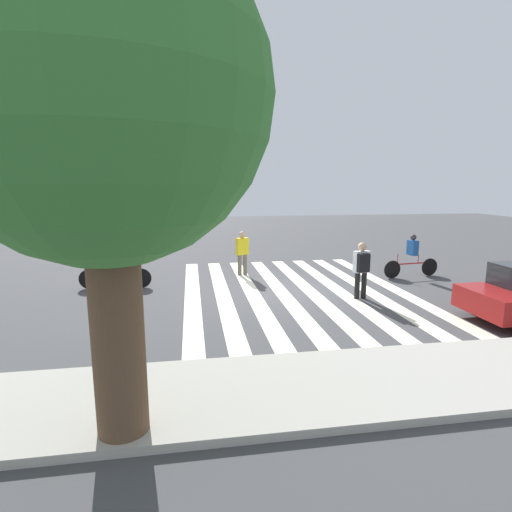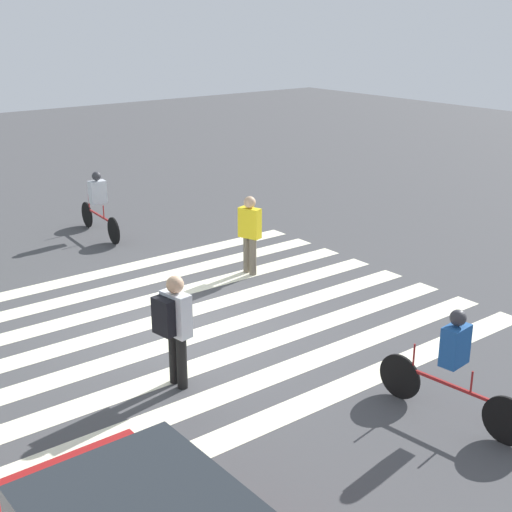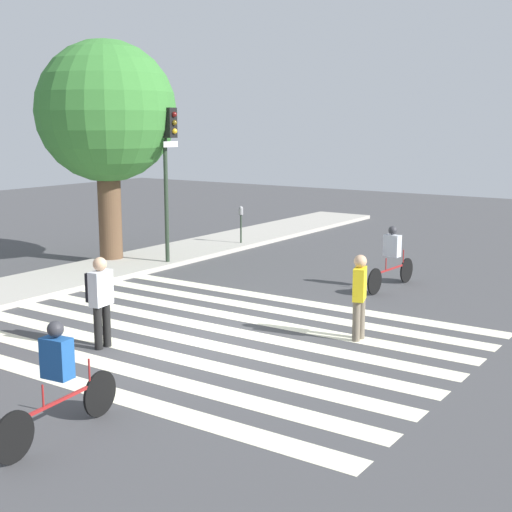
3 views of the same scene
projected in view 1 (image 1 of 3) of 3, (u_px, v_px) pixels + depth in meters
The scene contains 9 objects.
ground_plane at pixel (295, 291), 13.07m from camera, with size 60.00×60.00×0.00m, color #444447.
sidewalk_curb at pixel (386, 380), 6.99m from camera, with size 36.00×2.50×0.14m.
crosswalk_stripes at pixel (295, 291), 13.07m from camera, with size 7.13×10.00×0.01m.
traffic_light at pixel (98, 191), 6.68m from camera, with size 0.60×0.50×4.78m.
street_tree at pixel (103, 101), 4.72m from camera, with size 4.11×4.11×6.55m.
pedestrian_adult_blue_shirt at pixel (362, 266), 11.99m from camera, with size 0.51×0.44×1.73m.
pedestrian_adult_tall_backpack at pixel (242, 251), 15.18m from camera, with size 0.51×0.35×1.68m.
cyclist_near_curb at pixel (412, 254), 14.87m from camera, with size 2.29×0.42×1.62m.
cyclist_far_lane at pixel (114, 263), 13.25m from camera, with size 2.37×0.42×1.61m.
Camera 1 is at (3.30, 12.28, 3.47)m, focal length 28.00 mm.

